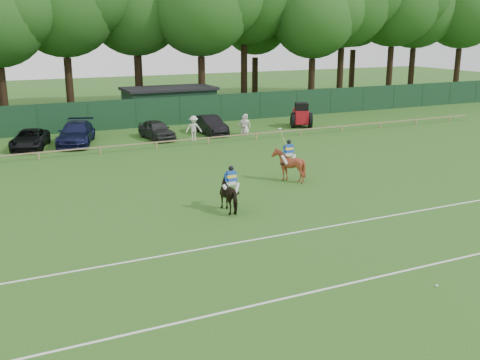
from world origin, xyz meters
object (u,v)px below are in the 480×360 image
horse_dark (231,194)px  horse_chestnut (288,165)px  polo_ball (437,286)px  estate_black (210,125)px  sedan_navy (76,133)px  spectator_left (194,128)px  hatch_grey (157,130)px  suv_black (30,139)px  spectator_mid (243,126)px  utility_shed (169,103)px  spectator_right (245,124)px  tractor (301,115)px

horse_dark → horse_chestnut: 6.24m
horse_chestnut → polo_ball: horse_chestnut is taller
horse_dark → estate_black: size_ratio=0.44×
horse_chestnut → sedan_navy: bearing=-51.3°
spectator_left → polo_ball: (-1.64, -27.03, -0.91)m
horse_chestnut → hatch_grey: (-3.01, 15.06, -0.19)m
horse_dark → suv_black: size_ratio=0.40×
suv_black → spectator_mid: size_ratio=2.99×
estate_black → utility_shed: 8.34m
suv_black → utility_shed: 15.44m
hatch_grey → spectator_right: 7.22m
spectator_left → utility_shed: size_ratio=0.23×
spectator_mid → tractor: size_ratio=0.54×
spectator_right → utility_shed: bearing=133.1°
polo_ball → tractor: size_ratio=0.03×
horse_chestnut → spectator_mid: bearing=-96.2°
spectator_mid → spectator_right: size_ratio=0.98×
suv_black → estate_black: estate_black is taller
horse_chestnut → spectator_right: 14.65m
hatch_grey → polo_ball: (0.73, -28.87, -0.68)m
horse_dark → polo_ball: 10.68m
suv_black → horse_chestnut: bearing=-36.0°
horse_dark → polo_ball: horse_dark is taller
hatch_grey → estate_black: bearing=-2.4°
spectator_mid → tractor: tractor is taller
estate_black → spectator_mid: 2.81m
spectator_left → spectator_mid: bearing=15.8°
suv_black → hatch_grey: (9.23, -0.54, 0.06)m
hatch_grey → tractor: bearing=-6.5°
spectator_mid → horse_dark: bearing=-124.2°
spectator_left → spectator_mid: (4.27, 0.23, -0.15)m
hatch_grey → utility_shed: utility_shed is taller
estate_black → horse_dark: bearing=-110.7°
horse_chestnut → sedan_navy: (-8.99, 15.67, -0.10)m
horse_dark → spectator_right: size_ratio=1.18×
utility_shed → tractor: (9.07, -8.63, -0.54)m
sedan_navy → spectator_left: size_ratio=2.95×
hatch_grey → utility_shed: 9.47m
horse_dark → hatch_grey: size_ratio=0.45×
horse_chestnut → hatch_grey: 15.36m
spectator_right → utility_shed: (-3.23, 9.60, 0.72)m
polo_ball → estate_black: bearing=82.5°
horse_chestnut → tractor: tractor is taller
suv_black → tractor: bearing=14.4°
horse_chestnut → tractor: bearing=-114.7°
spectator_right → spectator_left: bearing=-145.6°
tractor → hatch_grey: bearing=-156.2°
suv_black → hatch_grey: hatch_grey is taller
polo_ball → spectator_left: bearing=86.5°
sedan_navy → spectator_right: size_ratio=3.43×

